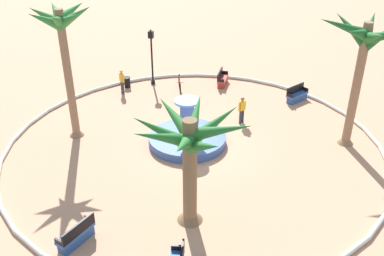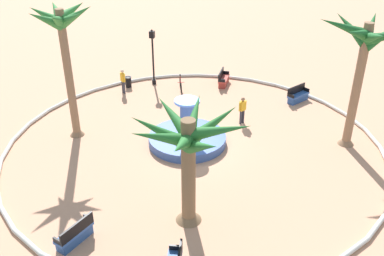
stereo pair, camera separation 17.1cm
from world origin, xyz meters
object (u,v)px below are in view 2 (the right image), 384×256
at_px(bench_north, 75,235).
at_px(person_cyclist_helmet, 123,80).
at_px(bench_east, 223,80).
at_px(bicycle_red_frame, 181,84).
at_px(bench_west, 298,96).
at_px(lamppost, 153,52).
at_px(trash_bin, 128,82).
at_px(palm_tree_by_curb, 188,145).
at_px(fountain, 187,137).
at_px(person_cyclist_photo, 242,109).
at_px(palm_tree_mid_plaza, 63,37).
at_px(palm_tree_near_fountain, 364,49).

xyz_separation_m(bench_north, person_cyclist_helmet, (3.21, -13.30, 0.57)).
relative_size(bench_east, bicycle_red_frame, 0.97).
distance_m(bench_east, bench_west, 5.21).
xyz_separation_m(bench_west, person_cyclist_helmet, (11.07, 1.33, 0.57)).
height_order(bench_west, lamppost, lamppost).
height_order(bench_west, trash_bin, bench_west).
distance_m(palm_tree_by_curb, person_cyclist_helmet, 13.40).
distance_m(fountain, bench_east, 8.14).
height_order(fountain, person_cyclist_helmet, fountain).
bearing_deg(bench_west, person_cyclist_photo, 50.75).
relative_size(trash_bin, bicycle_red_frame, 0.44).
xyz_separation_m(lamppost, person_cyclist_helmet, (1.45, 1.95, -1.33)).
relative_size(palm_tree_mid_plaza, person_cyclist_helmet, 4.32).
relative_size(bench_west, trash_bin, 2.16).
xyz_separation_m(palm_tree_near_fountain, trash_bin, (13.71, -4.49, -4.77)).
bearing_deg(bench_east, palm_tree_by_curb, 93.88).
height_order(bicycle_red_frame, person_cyclist_photo, person_cyclist_photo).
bearing_deg(trash_bin, palm_tree_mid_plaza, 86.75).
distance_m(palm_tree_mid_plaza, person_cyclist_helmet, 7.32).
relative_size(bench_north, trash_bin, 2.29).
relative_size(lamppost, trash_bin, 5.24).
bearing_deg(bicycle_red_frame, person_cyclist_photo, 140.56).
relative_size(trash_bin, person_cyclist_helmet, 0.45).
bearing_deg(fountain, person_cyclist_helmet, -43.36).
bearing_deg(bench_north, palm_tree_near_fountain, -136.65).
bearing_deg(palm_tree_by_curb, bicycle_red_frame, -74.07).
bearing_deg(lamppost, bench_north, 96.58).
relative_size(bench_north, person_cyclist_photo, 1.04).
distance_m(fountain, bench_west, 8.58).
height_order(palm_tree_by_curb, palm_tree_mid_plaza, palm_tree_mid_plaza).
height_order(palm_tree_near_fountain, bicycle_red_frame, palm_tree_near_fountain).
bearing_deg(bicycle_red_frame, palm_tree_by_curb, 105.93).
xyz_separation_m(palm_tree_mid_plaza, bench_north, (-3.66, 7.54, -5.06)).
height_order(palm_tree_by_curb, bench_west, palm_tree_by_curb).
bearing_deg(lamppost, fountain, 119.71).
xyz_separation_m(bench_east, lamppost, (4.64, 0.93, 1.90)).
bearing_deg(bench_east, trash_bin, 16.55).
distance_m(palm_tree_by_curb, bench_north, 5.44).
height_order(palm_tree_near_fountain, person_cyclist_helmet, palm_tree_near_fountain).
relative_size(bench_north, bicycle_red_frame, 1.01).
distance_m(fountain, person_cyclist_photo, 3.84).
xyz_separation_m(fountain, bench_north, (2.35, 8.05, 0.01)).
bearing_deg(trash_bin, bench_north, 102.86).
height_order(trash_bin, bicycle_red_frame, bicycle_red_frame).
distance_m(bench_east, person_cyclist_helmet, 6.76).
height_order(bench_west, person_cyclist_helmet, person_cyclist_helmet).
bearing_deg(palm_tree_near_fountain, bench_east, -39.92).
height_order(bench_east, bench_west, same).
xyz_separation_m(fountain, bench_west, (-5.51, -6.58, 0.01)).
distance_m(bench_west, bicycle_red_frame, 7.59).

